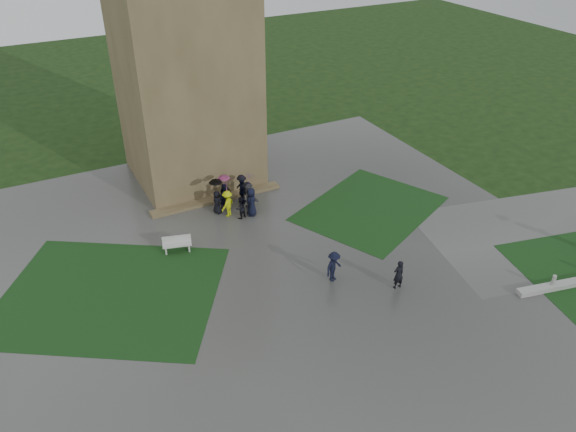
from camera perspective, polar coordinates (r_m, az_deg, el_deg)
name	(u,v)px	position (r m, az deg, el deg)	size (l,w,h in m)	color
ground	(290,290)	(29.81, 0.20, -7.50)	(120.00, 120.00, 0.00)	black
plaza	(273,269)	(31.22, -1.50, -5.43)	(34.00, 34.00, 0.02)	#3C3C39
lawn_inset_left	(110,294)	(30.94, -17.61, -7.53)	(11.00, 9.00, 0.01)	black
lawn_inset_right	(370,209)	(37.05, 8.31, 0.76)	(9.00, 7.00, 0.01)	black
tower	(183,50)	(38.38, -10.62, 16.25)	(8.00, 8.00, 18.00)	brown
tower_plinth	(217,199)	(37.83, -7.24, 1.72)	(9.00, 0.80, 0.22)	brown
bench	(177,244)	(32.96, -11.21, -2.80)	(1.73, 0.92, 0.96)	beige
visitor_cluster	(238,194)	(36.16, -5.06, 2.29)	(2.98, 3.28, 2.68)	black
pedestrian_mid	(334,266)	(30.00, 4.67, -5.14)	(1.15, 0.59, 1.78)	black
pedestrian_near	(398,274)	(29.98, 11.16, -5.84)	(0.62, 0.41, 1.70)	black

